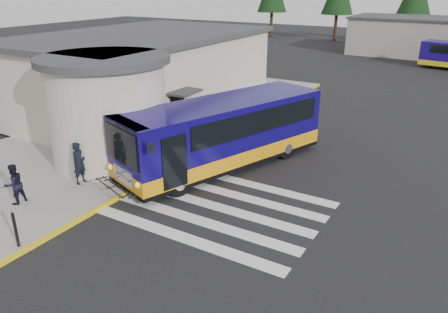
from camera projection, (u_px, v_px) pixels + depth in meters
The scene contains 9 objects.
ground at pixel (237, 201), 16.97m from camera, with size 140.00×140.00×0.00m, color black.
sidewalk at pixel (132, 132), 24.41m from camera, with size 10.00×34.00×0.15m, color gray.
curb_strip at pixel (206, 149), 22.05m from camera, with size 0.12×34.00×0.16m, color yellow.
station_building at pixel (138, 76), 26.66m from camera, with size 12.70×18.70×4.80m.
crosswalk at pixel (215, 206), 16.57m from camera, with size 8.00×5.35×0.01m.
transit_bus at pixel (222, 136), 19.68m from camera, with size 6.49×11.06×3.05m.
pedestrian_a at pixel (79, 163), 17.82m from camera, with size 0.65×0.43×1.78m, color black.
pedestrian_b at pixel (14, 184), 16.22m from camera, with size 0.76×0.59×1.57m, color black.
bollard at pixel (16, 230), 13.59m from camera, with size 0.10×0.10×1.20m, color black.
Camera 1 is at (7.29, -13.22, 7.96)m, focal length 35.00 mm.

